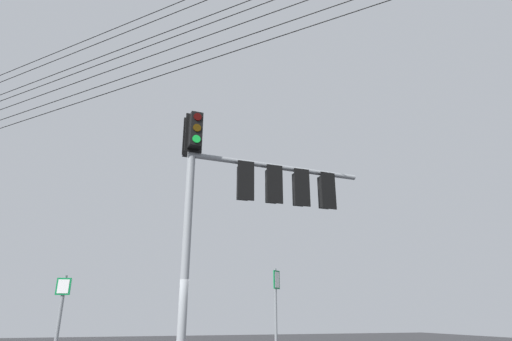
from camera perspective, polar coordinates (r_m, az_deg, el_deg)
The scene contains 4 objects.
signal_mast_assembly at distance 10.51m, azimuth -1.98°, elevation -2.55°, with size 5.06×1.01×6.60m.
route_sign_primary at distance 8.97m, azimuth -25.96°, elevation -19.57°, with size 0.27×0.11×2.46m.
route_sign_secondary at distance 10.43m, azimuth 2.81°, elevation -19.77°, with size 0.22×0.20×2.83m.
overhead_wire_span at distance 12.84m, azimuth -11.91°, elevation 17.55°, with size 16.26×14.88×3.08m.
Camera 1 is at (-0.51, -9.93, 1.73)m, focal length 28.72 mm.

